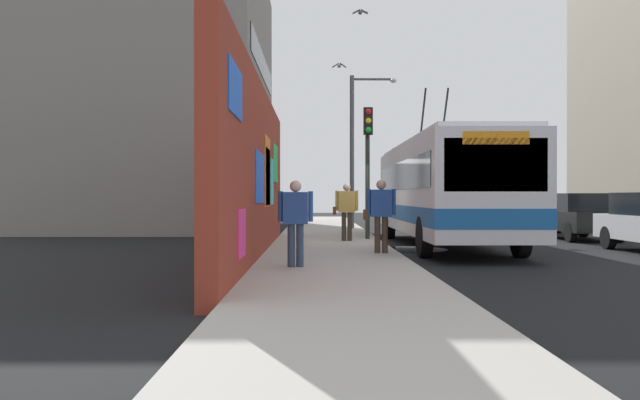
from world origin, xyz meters
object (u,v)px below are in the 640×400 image
(parked_car_black, at_px, (577,215))
(pedestrian_at_curb, at_px, (381,210))
(parked_car_red, at_px, (524,211))
(pedestrian_midblock, at_px, (346,207))
(traffic_light, at_px, (368,150))
(city_bus, at_px, (443,188))
(pedestrian_near_wall, at_px, (296,216))
(street_lamp, at_px, (358,140))

(parked_car_black, xyz_separation_m, pedestrian_at_curb, (-7.05, 7.45, 0.33))
(parked_car_black, xyz_separation_m, parked_car_red, (5.74, -0.00, 0.00))
(pedestrian_midblock, distance_m, traffic_light, 2.05)
(city_bus, relative_size, pedestrian_at_curb, 6.59)
(parked_car_red, bearing_deg, parked_car_black, 180.00)
(city_bus, distance_m, parked_car_red, 10.26)
(parked_car_red, relative_size, traffic_light, 1.19)
(city_bus, distance_m, pedestrian_at_curb, 4.62)
(traffic_light, bearing_deg, parked_car_black, -74.56)
(pedestrian_near_wall, relative_size, pedestrian_at_curb, 0.95)
(city_bus, relative_size, parked_car_black, 2.68)
(pedestrian_at_curb, height_order, pedestrian_midblock, pedestrian_at_curb)
(parked_car_black, xyz_separation_m, street_lamp, (4.89, 7.22, 3.00))
(parked_car_red, xyz_separation_m, traffic_light, (-7.77, 7.35, 2.08))
(traffic_light, bearing_deg, parked_car_red, -43.42)
(parked_car_red, xyz_separation_m, street_lamp, (-0.85, 7.22, 3.00))
(parked_car_black, relative_size, street_lamp, 0.67)
(street_lamp, bearing_deg, pedestrian_near_wall, 171.84)
(parked_car_red, distance_m, pedestrian_at_curb, 14.81)
(pedestrian_near_wall, height_order, street_lamp, street_lamp)
(city_bus, relative_size, traffic_light, 2.76)
(city_bus, xyz_separation_m, parked_car_black, (3.06, -5.20, -0.89))
(pedestrian_midblock, height_order, street_lamp, street_lamp)
(city_bus, relative_size, pedestrian_near_wall, 6.96)
(pedestrian_midblock, xyz_separation_m, traffic_light, (0.80, -0.70, 1.76))
(parked_car_red, height_order, pedestrian_midblock, pedestrian_midblock)
(traffic_light, bearing_deg, pedestrian_near_wall, 165.94)
(parked_car_black, bearing_deg, traffic_light, 105.44)
(parked_car_red, bearing_deg, city_bus, 149.42)
(pedestrian_midblock, distance_m, street_lamp, 8.21)
(parked_car_red, bearing_deg, pedestrian_at_curb, 149.77)
(parked_car_black, height_order, pedestrian_near_wall, pedestrian_near_wall)
(city_bus, relative_size, pedestrian_midblock, 6.61)
(parked_car_red, distance_m, pedestrian_near_wall, 18.39)
(pedestrian_near_wall, distance_m, pedestrian_at_curb, 3.58)
(parked_car_black, xyz_separation_m, pedestrian_near_wall, (-10.08, 9.37, 0.27))
(city_bus, height_order, parked_car_black, city_bus)
(parked_car_red, distance_m, pedestrian_midblock, 11.76)
(city_bus, height_order, traffic_light, city_bus)
(pedestrian_near_wall, relative_size, pedestrian_midblock, 0.95)
(pedestrian_near_wall, distance_m, traffic_light, 8.50)
(city_bus, xyz_separation_m, traffic_light, (1.03, 2.15, 1.19))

